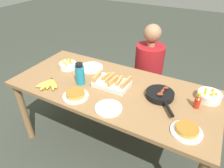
{
  "coord_description": "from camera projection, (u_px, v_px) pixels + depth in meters",
  "views": [
    {
      "loc": [
        0.72,
        -1.32,
        1.79
      ],
      "look_at": [
        0.0,
        0.0,
        0.79
      ],
      "focal_mm": 32.0,
      "sensor_mm": 36.0,
      "label": 1
    }
  ],
  "objects": [
    {
      "name": "dining_table",
      "position": [
        112.0,
        95.0,
        1.87
      ],
      "size": [
        1.86,
        0.84,
        0.76
      ],
      "color": "olive",
      "rests_on": "ground_plane"
    },
    {
      "name": "fruit_bowl_mango",
      "position": [
        68.0,
        65.0,
        2.09
      ],
      "size": [
        0.17,
        0.17,
        0.12
      ],
      "color": "white",
      "rests_on": "dining_table"
    },
    {
      "name": "banana_bunch",
      "position": [
        49.0,
        84.0,
        1.82
      ],
      "size": [
        0.2,
        0.2,
        0.04
      ],
      "color": "gold",
      "rests_on": "dining_table"
    },
    {
      "name": "hot_sauce_bottle",
      "position": [
        198.0,
        101.0,
        1.55
      ],
      "size": [
        0.05,
        0.05,
        0.13
      ],
      "color": "#B72814",
      "rests_on": "dining_table"
    },
    {
      "name": "fruit_bowl_citrus",
      "position": [
        209.0,
        96.0,
        1.64
      ],
      "size": [
        0.19,
        0.19,
        0.11
      ],
      "color": "white",
      "rests_on": "dining_table"
    },
    {
      "name": "empty_plate_near_front",
      "position": [
        91.0,
        68.0,
        2.1
      ],
      "size": [
        0.25,
        0.25,
        0.02
      ],
      "color": "white",
      "rests_on": "dining_table"
    },
    {
      "name": "frittata_plate_side",
      "position": [
        76.0,
        95.0,
        1.68
      ],
      "size": [
        0.22,
        0.22,
        0.05
      ],
      "color": "white",
      "rests_on": "dining_table"
    },
    {
      "name": "person_figure",
      "position": [
        147.0,
        81.0,
        2.43
      ],
      "size": [
        0.36,
        0.36,
        1.17
      ],
      "color": "black",
      "rests_on": "ground_plane"
    },
    {
      "name": "water_bottle",
      "position": [
        80.0,
        74.0,
        1.81
      ],
      "size": [
        0.08,
        0.08,
        0.21
      ],
      "color": "teal",
      "rests_on": "dining_table"
    },
    {
      "name": "empty_plate_far_left",
      "position": [
        109.0,
        108.0,
        1.55
      ],
      "size": [
        0.21,
        0.21,
        0.02
      ],
      "color": "white",
      "rests_on": "dining_table"
    },
    {
      "name": "skillet",
      "position": [
        160.0,
        95.0,
        1.67
      ],
      "size": [
        0.29,
        0.35,
        0.08
      ],
      "rotation": [
        0.0,
        0.0,
        5.34
      ],
      "color": "black",
      "rests_on": "dining_table"
    },
    {
      "name": "ground_plane",
      "position": [
        112.0,
        143.0,
        2.24
      ],
      "size": [
        14.0,
        14.0,
        0.0
      ],
      "primitive_type": "plane",
      "color": "#383D33"
    },
    {
      "name": "melon_tray",
      "position": [
        112.0,
        83.0,
        1.81
      ],
      "size": [
        0.32,
        0.21,
        0.1
      ],
      "color": "silver",
      "rests_on": "dining_table"
    },
    {
      "name": "frittata_plate_center",
      "position": [
        187.0,
        130.0,
        1.34
      ],
      "size": [
        0.21,
        0.21,
        0.05
      ],
      "color": "white",
      "rests_on": "dining_table"
    }
  ]
}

